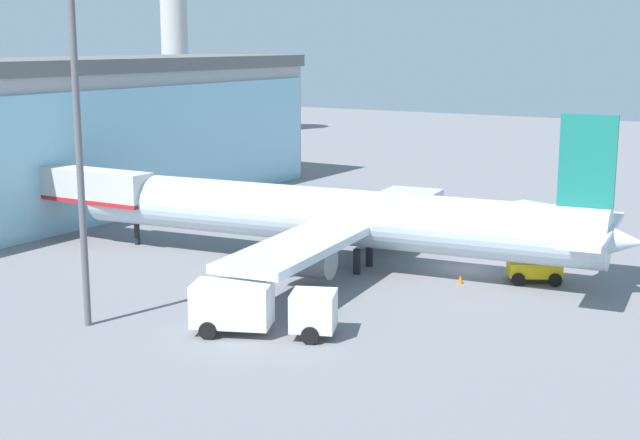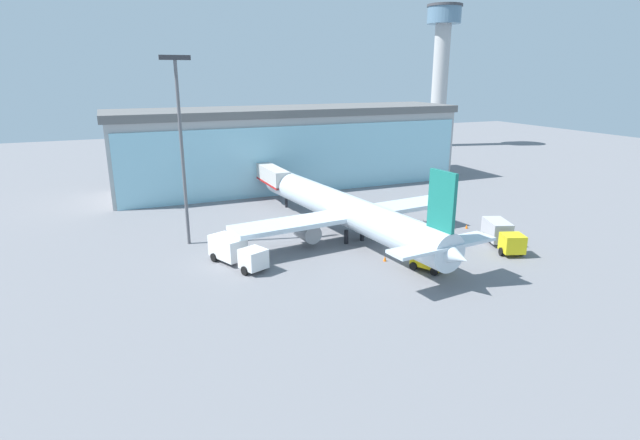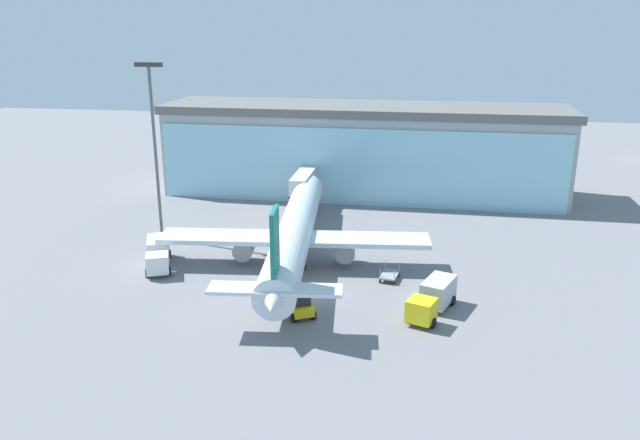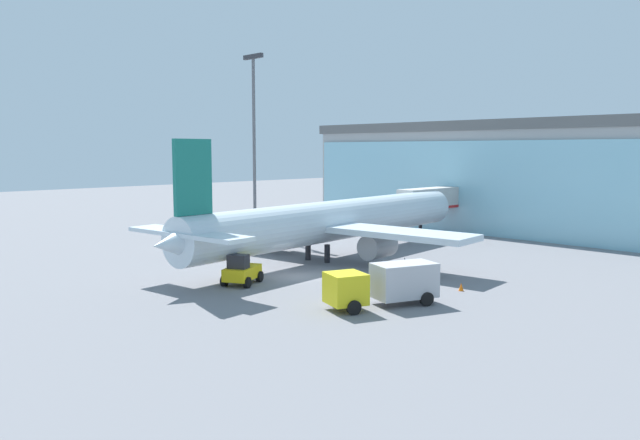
{
  "view_description": "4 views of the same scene",
  "coord_description": "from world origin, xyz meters",
  "px_view_note": "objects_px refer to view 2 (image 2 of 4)",
  "views": [
    {
      "loc": [
        -53.5,
        -21.12,
        14.68
      ],
      "look_at": [
        -6.44,
        7.33,
        3.65
      ],
      "focal_mm": 50.0,
      "sensor_mm": 36.0,
      "label": 1
    },
    {
      "loc": [
        -28.68,
        -43.07,
        18.74
      ],
      "look_at": [
        -6.77,
        8.5,
        2.25
      ],
      "focal_mm": 28.0,
      "sensor_mm": 36.0,
      "label": 2
    },
    {
      "loc": [
        9.74,
        -53.86,
        24.62
      ],
      "look_at": [
        -1.24,
        8.06,
        4.81
      ],
      "focal_mm": 35.0,
      "sensor_mm": 36.0,
      "label": 3
    },
    {
      "loc": [
        35.66,
        -32.15,
        9.89
      ],
      "look_at": [
        -4.22,
        6.55,
        3.58
      ],
      "focal_mm": 35.0,
      "sensor_mm": 36.0,
      "label": 4
    }
  ],
  "objects_px": {
    "catering_truck": "(236,251)",
    "baggage_cart": "(433,230)",
    "jet_bridge": "(270,175)",
    "apron_light_mast": "(181,138)",
    "airplane": "(345,210)",
    "pushback_tug": "(430,261)",
    "safety_cone_wingtip": "(467,226)",
    "control_tower": "(441,58)",
    "fuel_truck": "(502,234)",
    "safety_cone_nose": "(385,259)"
  },
  "relations": [
    {
      "from": "catering_truck",
      "to": "baggage_cart",
      "type": "xyz_separation_m",
      "value": [
        24.44,
        0.63,
        -0.97
      ]
    },
    {
      "from": "jet_bridge",
      "to": "apron_light_mast",
      "type": "distance_m",
      "value": 22.56
    },
    {
      "from": "airplane",
      "to": "pushback_tug",
      "type": "xyz_separation_m",
      "value": [
        3.2,
        -12.75,
        -2.4
      ]
    },
    {
      "from": "jet_bridge",
      "to": "airplane",
      "type": "relative_size",
      "value": 0.3
    },
    {
      "from": "baggage_cart",
      "to": "safety_cone_wingtip",
      "type": "bearing_deg",
      "value": 100.31
    },
    {
      "from": "control_tower",
      "to": "safety_cone_wingtip",
      "type": "xyz_separation_m",
      "value": [
        -41.4,
        -64.35,
        -22.24
      ]
    },
    {
      "from": "airplane",
      "to": "control_tower",
      "type": "bearing_deg",
      "value": -49.5
    },
    {
      "from": "control_tower",
      "to": "baggage_cart",
      "type": "bearing_deg",
      "value": -125.86
    },
    {
      "from": "airplane",
      "to": "baggage_cart",
      "type": "relative_size",
      "value": 13.31
    },
    {
      "from": "airplane",
      "to": "baggage_cart",
      "type": "bearing_deg",
      "value": -113.58
    },
    {
      "from": "jet_bridge",
      "to": "catering_truck",
      "type": "height_order",
      "value": "jet_bridge"
    },
    {
      "from": "airplane",
      "to": "catering_truck",
      "type": "height_order",
      "value": "airplane"
    },
    {
      "from": "fuel_truck",
      "to": "control_tower",
      "type": "bearing_deg",
      "value": 169.12
    },
    {
      "from": "catering_truck",
      "to": "safety_cone_wingtip",
      "type": "height_order",
      "value": "catering_truck"
    },
    {
      "from": "jet_bridge",
      "to": "safety_cone_nose",
      "type": "height_order",
      "value": "jet_bridge"
    },
    {
      "from": "safety_cone_nose",
      "to": "airplane",
      "type": "bearing_deg",
      "value": 92.7
    },
    {
      "from": "catering_truck",
      "to": "fuel_truck",
      "type": "relative_size",
      "value": 1.0
    },
    {
      "from": "catering_truck",
      "to": "baggage_cart",
      "type": "distance_m",
      "value": 24.47
    },
    {
      "from": "baggage_cart",
      "to": "control_tower",
      "type": "bearing_deg",
      "value": 152.18
    },
    {
      "from": "jet_bridge",
      "to": "safety_cone_wingtip",
      "type": "bearing_deg",
      "value": -142.23
    },
    {
      "from": "pushback_tug",
      "to": "catering_truck",
      "type": "bearing_deg",
      "value": 34.5
    },
    {
      "from": "apron_light_mast",
      "to": "safety_cone_wingtip",
      "type": "height_order",
      "value": "apron_light_mast"
    },
    {
      "from": "jet_bridge",
      "to": "pushback_tug",
      "type": "distance_m",
      "value": 33.51
    },
    {
      "from": "control_tower",
      "to": "apron_light_mast",
      "type": "relative_size",
      "value": 1.72
    },
    {
      "from": "catering_truck",
      "to": "airplane",
      "type": "bearing_deg",
      "value": 82.5
    },
    {
      "from": "catering_truck",
      "to": "safety_cone_nose",
      "type": "bearing_deg",
      "value": 47.98
    },
    {
      "from": "jet_bridge",
      "to": "airplane",
      "type": "distance_m",
      "value": 20.27
    },
    {
      "from": "airplane",
      "to": "safety_cone_nose",
      "type": "distance_m",
      "value": 9.42
    },
    {
      "from": "airplane",
      "to": "pushback_tug",
      "type": "bearing_deg",
      "value": -172.48
    },
    {
      "from": "baggage_cart",
      "to": "apron_light_mast",
      "type": "bearing_deg",
      "value": -97.91
    },
    {
      "from": "control_tower",
      "to": "safety_cone_nose",
      "type": "distance_m",
      "value": 92.95
    },
    {
      "from": "fuel_truck",
      "to": "baggage_cart",
      "type": "distance_m",
      "value": 8.16
    },
    {
      "from": "control_tower",
      "to": "fuel_truck",
      "type": "distance_m",
      "value": 85.68
    },
    {
      "from": "control_tower",
      "to": "safety_cone_wingtip",
      "type": "height_order",
      "value": "control_tower"
    },
    {
      "from": "catering_truck",
      "to": "pushback_tug",
      "type": "relative_size",
      "value": 2.05
    },
    {
      "from": "airplane",
      "to": "fuel_truck",
      "type": "relative_size",
      "value": 5.24
    },
    {
      "from": "jet_bridge",
      "to": "catering_truck",
      "type": "bearing_deg",
      "value": 153.86
    },
    {
      "from": "apron_light_mast",
      "to": "baggage_cart",
      "type": "height_order",
      "value": "apron_light_mast"
    },
    {
      "from": "jet_bridge",
      "to": "airplane",
      "type": "bearing_deg",
      "value": -172.91
    },
    {
      "from": "jet_bridge",
      "to": "catering_truck",
      "type": "distance_m",
      "value": 26.47
    },
    {
      "from": "airplane",
      "to": "apron_light_mast",
      "type": "bearing_deg",
      "value": 68.1
    },
    {
      "from": "fuel_truck",
      "to": "jet_bridge",
      "type": "bearing_deg",
      "value": -129.93
    },
    {
      "from": "airplane",
      "to": "fuel_truck",
      "type": "distance_m",
      "value": 17.91
    },
    {
      "from": "control_tower",
      "to": "catering_truck",
      "type": "distance_m",
      "value": 98.73
    },
    {
      "from": "control_tower",
      "to": "catering_truck",
      "type": "bearing_deg",
      "value": -137.49
    },
    {
      "from": "safety_cone_wingtip",
      "to": "airplane",
      "type": "bearing_deg",
      "value": 169.26
    },
    {
      "from": "baggage_cart",
      "to": "pushback_tug",
      "type": "height_order",
      "value": "pushback_tug"
    },
    {
      "from": "catering_truck",
      "to": "safety_cone_nose",
      "type": "xyz_separation_m",
      "value": [
        14.46,
        -5.08,
        -1.19
      ]
    },
    {
      "from": "control_tower",
      "to": "pushback_tug",
      "type": "distance_m",
      "value": 94.13
    },
    {
      "from": "fuel_truck",
      "to": "pushback_tug",
      "type": "xyz_separation_m",
      "value": [
        -11.49,
        -2.7,
        -0.49
      ]
    }
  ]
}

